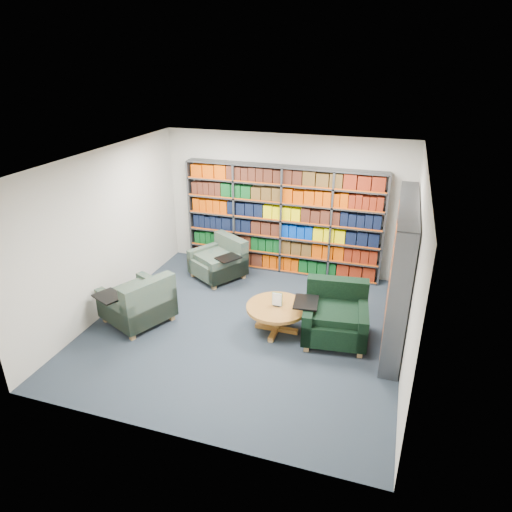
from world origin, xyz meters
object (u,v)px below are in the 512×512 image
(chair_green_right, at_px, (335,316))
(chair_teal_front, at_px, (140,304))
(chair_teal_left, at_px, (221,262))
(coffee_table, at_px, (277,311))

(chair_green_right, bearing_deg, chair_teal_front, -169.25)
(chair_teal_left, relative_size, coffee_table, 1.24)
(chair_teal_left, xyz_separation_m, chair_green_right, (2.53, -1.47, 0.03))
(coffee_table, bearing_deg, chair_teal_front, -168.57)
(chair_teal_left, distance_m, chair_green_right, 2.93)
(chair_teal_left, bearing_deg, chair_green_right, -30.05)
(chair_green_right, relative_size, chair_teal_front, 0.93)
(chair_green_right, xyz_separation_m, chair_teal_front, (-3.17, -0.60, -0.01))
(chair_teal_front, height_order, coffee_table, chair_teal_front)
(chair_teal_front, bearing_deg, chair_green_right, 10.75)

